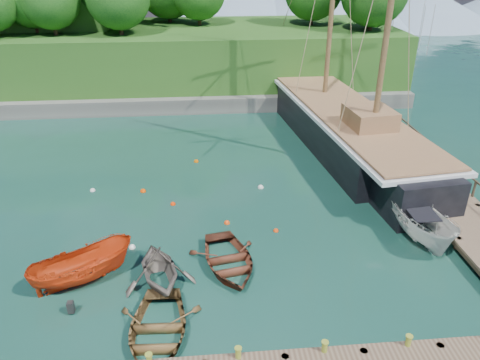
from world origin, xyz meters
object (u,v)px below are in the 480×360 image
object	(u,v)px
rowboat_1	(160,283)
cabin_boat_white	(418,238)
motorboat_orange	(85,281)
rowboat_2	(228,266)
rowboat_0	(157,338)
schooner	(344,130)

from	to	relation	value
rowboat_1	cabin_boat_white	xyz separation A→B (m)	(12.70, 2.38, 0.00)
rowboat_1	motorboat_orange	bearing A→B (deg)	157.16
rowboat_2	motorboat_orange	world-z (taller)	motorboat_orange
rowboat_0	schooner	size ratio (longest dim) A/B	0.16
rowboat_1	cabin_boat_white	world-z (taller)	cabin_boat_white
rowboat_0	motorboat_orange	xyz separation A→B (m)	(-3.39, 3.62, 0.00)
motorboat_orange	cabin_boat_white	bearing A→B (deg)	-110.50
rowboat_1	schooner	bearing A→B (deg)	34.19
motorboat_orange	schooner	size ratio (longest dim) A/B	0.16
rowboat_0	cabin_boat_white	xyz separation A→B (m)	(12.61, 5.56, 0.00)
rowboat_1	rowboat_2	bearing A→B (deg)	1.86
cabin_boat_white	schooner	bearing A→B (deg)	87.13
motorboat_orange	rowboat_1	bearing A→B (deg)	-125.05
rowboat_0	motorboat_orange	world-z (taller)	motorboat_orange
cabin_boat_white	motorboat_orange	bearing A→B (deg)	-177.79
rowboat_0	rowboat_2	world-z (taller)	rowboat_0
motorboat_orange	cabin_boat_white	world-z (taller)	cabin_boat_white
rowboat_2	rowboat_0	bearing A→B (deg)	-136.78
rowboat_2	schooner	bearing A→B (deg)	44.38
rowboat_0	cabin_boat_white	world-z (taller)	cabin_boat_white
rowboat_2	cabin_boat_white	world-z (taller)	cabin_boat_white
rowboat_0	cabin_boat_white	distance (m)	13.78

